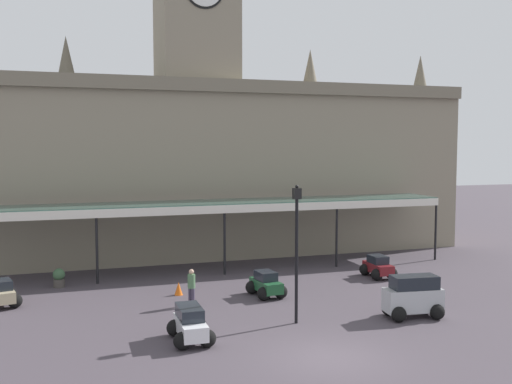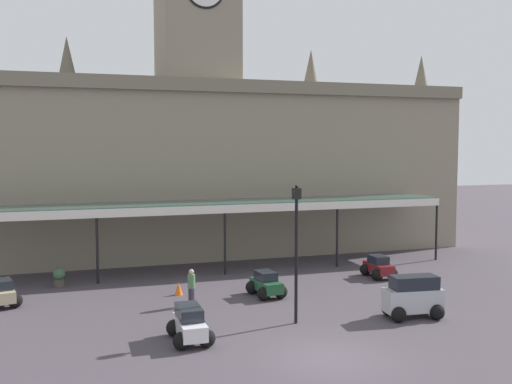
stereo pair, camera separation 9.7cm
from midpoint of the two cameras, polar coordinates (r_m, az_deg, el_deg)
The scene contains 12 objects.
ground_plane at distance 20.85m, azimuth 7.01°, elevation -15.64°, with size 140.00×140.00×0.00m, color #463E46.
station_building at distance 38.97m, azimuth -5.81°, elevation 3.56°, with size 35.77×6.74×21.00m.
entrance_canopy at distance 33.70m, azimuth -3.72°, elevation -1.19°, with size 27.51×3.26×3.95m.
car_green_sedan at distance 28.39m, azimuth 0.88°, elevation -9.05°, with size 1.66×2.13×1.19m.
car_maroon_sedan at distance 32.98m, azimuth 11.65°, elevation -7.22°, with size 1.55×2.07×1.19m.
car_silver_van at distance 25.78m, azimuth 14.85°, elevation -9.92°, with size 2.49×1.78×1.77m.
car_white_estate at distance 22.27m, azimuth -6.49°, elevation -12.77°, with size 1.56×2.26×1.27m.
car_beige_sedan at distance 29.06m, azimuth -23.48°, elevation -9.11°, with size 1.82×2.20×1.19m.
pedestrian_beside_cars at distance 26.77m, azimuth -6.37°, elevation -9.03°, with size 0.34×0.38×1.67m.
victorian_lamppost at distance 23.67m, azimuth 3.83°, elevation -4.56°, with size 0.30×0.30×5.61m.
traffic_cone at distance 28.89m, azimuth -7.60°, elevation -9.24°, with size 0.40×0.40×0.62m, color orange.
planter_by_canopy at distance 31.73m, azimuth -18.61°, elevation -7.86°, with size 0.60×0.60×0.96m.
Camera 1 is at (-8.45, -17.66, 7.19)m, focal length 41.35 mm.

